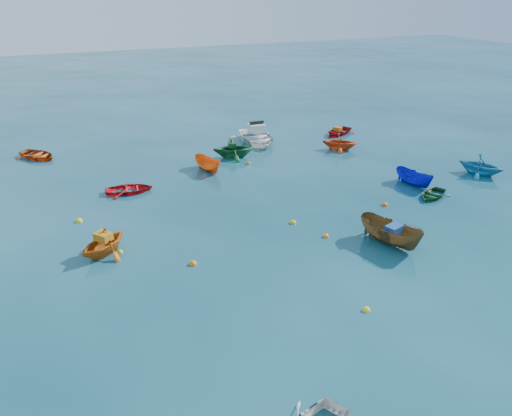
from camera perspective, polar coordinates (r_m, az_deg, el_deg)
name	(u,v)px	position (r m, az deg, el deg)	size (l,w,h in m)	color
ground	(298,257)	(23.44, 4.85, -5.57)	(160.00, 160.00, 0.00)	#093242
sampan_brown_mid	(389,244)	(25.32, 14.99, -3.95)	(1.31, 3.48, 1.35)	brown
dinghy_orange_w	(105,253)	(24.67, -16.89, -5.00)	(2.31, 2.68, 1.41)	#CA5F13
dinghy_green_e	(432,197)	(31.50, 19.48, 1.23)	(1.69, 2.37, 0.49)	#114A22
dinghy_cyan_se	(479,174)	(36.39, 24.17, 3.54)	(2.43, 2.82, 1.48)	teal
dinghy_red_nw	(130,192)	(31.31, -14.23, 1.77)	(2.03, 2.84, 0.59)	red
sampan_orange_n	(208,170)	(34.06, -5.47, 4.30)	(1.03, 2.74, 1.06)	orange
dinghy_green_n	(234,157)	(36.55, -2.56, 5.82)	(2.55, 2.95, 1.55)	#13552A
dinghy_red_ne	(338,134)	(42.80, 9.34, 8.33)	(2.21, 3.09, 0.64)	#A50D11
sampan_blue_far	(413,185)	(33.00, 17.52, 2.55)	(1.04, 2.76, 1.07)	#0D13A5
dinghy_red_far	(38,158)	(39.66, -23.64, 5.26)	(2.25, 3.15, 0.65)	#BA3D0F
dinghy_orange_far	(339,149)	(38.80, 9.50, 6.63)	(2.24, 2.60, 1.37)	#BC4111
motorboat_white	(257,142)	(40.01, 0.07, 7.51)	(3.54, 4.95, 1.63)	silver
tarp_blue_a	(394,229)	(24.86, 15.48, -2.33)	(0.76, 0.57, 0.37)	#18488E
tarp_orange_a	(103,236)	(24.29, -17.06, -3.12)	(0.75, 0.57, 0.36)	#C77514
tarp_green_b	(232,145)	(36.25, -2.74, 7.23)	(0.70, 0.53, 0.34)	#0F3F18
tarp_orange_b	(338,129)	(42.58, 9.32, 8.92)	(0.64, 0.49, 0.31)	#B36012
buoy_ye_a	(366,310)	(20.32, 12.49, -11.37)	(0.32, 0.32, 0.32)	yellow
buoy_or_b	(385,205)	(29.49, 14.49, 0.29)	(0.36, 0.36, 0.36)	#E04E0C
buoy_ye_b	(120,252)	(24.56, -15.27, -4.93)	(0.30, 0.30, 0.30)	gold
buoy_or_c	(193,264)	(22.94, -7.23, -6.41)	(0.37, 0.37, 0.37)	orange
buoy_ye_c	(293,223)	(26.54, 4.23, -1.73)	(0.35, 0.35, 0.35)	gold
buoy_or_d	(326,237)	(25.34, 7.96, -3.27)	(0.32, 0.32, 0.32)	orange
buoy_ye_d	(79,222)	(28.27, -19.57, -1.47)	(0.38, 0.38, 0.38)	yellow
buoy_or_e	(248,164)	(35.12, -0.87, 5.05)	(0.32, 0.32, 0.32)	#F8540D
buoy_ye_e	(405,172)	(35.05, 16.65, 3.95)	(0.29, 0.29, 0.29)	yellow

